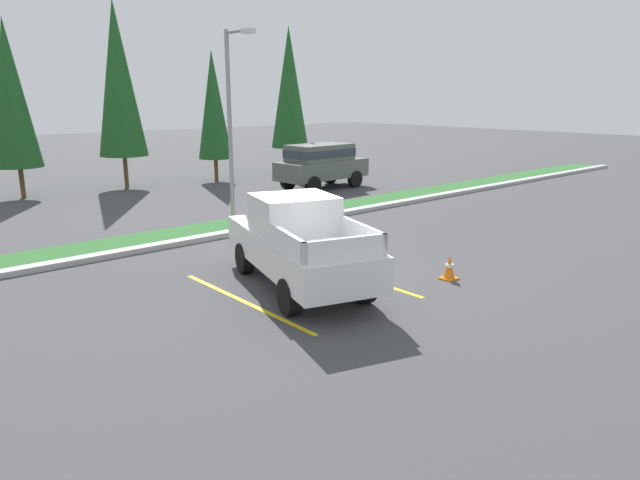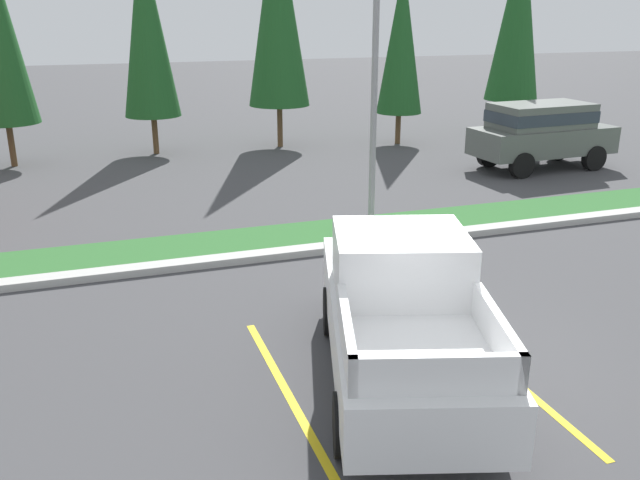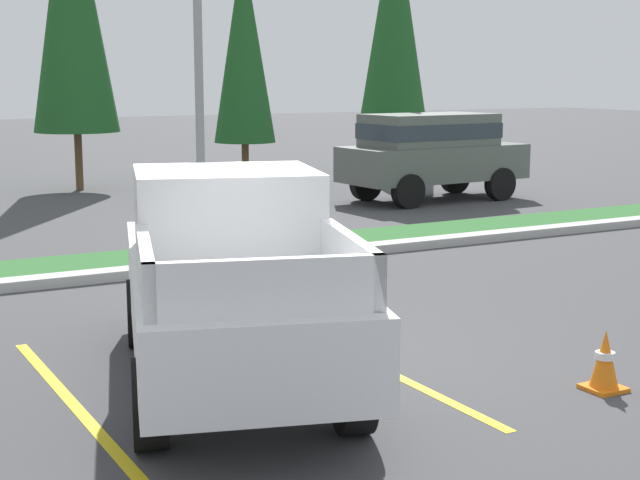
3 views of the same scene
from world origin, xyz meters
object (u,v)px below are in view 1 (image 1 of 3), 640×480
Objects in this scene: suv_distant at (321,163)px; cypress_tree_rightmost at (213,105)px; cypress_tree_center at (11,94)px; cypress_tree_far_right at (289,88)px; pickup_truck_main at (298,243)px; cypress_tree_right_inner at (118,79)px; street_light at (232,116)px; traffic_cone at (449,268)px.

cypress_tree_rightmost reaches higher than suv_distant.
suv_distant is 13.52m from cypress_tree_center.
cypress_tree_far_right is (13.97, -0.88, 0.34)m from cypress_tree_center.
pickup_truck_main is at bearing -133.24° from suv_distant.
street_light is at bearing -94.26° from cypress_tree_right_inner.
cypress_tree_right_inner is 19.43m from traffic_cone.
pickup_truck_main is 20.70m from cypress_tree_far_right.
cypress_tree_center is at bearing 108.87° from street_light.
cypress_tree_right_inner is at bearing 79.85° from pickup_truck_main.
cypress_tree_center is (-11.46, 6.46, 3.15)m from suv_distant.
suv_distant is 9.26m from street_light.
cypress_tree_rightmost reaches higher than pickup_truck_main.
cypress_tree_center reaches higher than street_light.
traffic_cone is (-9.39, -18.13, -4.43)m from cypress_tree_far_right.
cypress_tree_center is 0.87× the size of cypress_tree_right_inner.
suv_distant is 10.09m from cypress_tree_right_inner.
cypress_tree_right_inner is at bearing 137.71° from suv_distant.
cypress_tree_far_right reaches higher than cypress_tree_center.
traffic_cone is (-4.38, -17.94, -3.55)m from cypress_tree_rightmost.
street_light is 11.60m from cypress_tree_center.
cypress_tree_far_right is (12.44, 16.13, 3.68)m from pickup_truck_main.
cypress_tree_rightmost is at bearing -177.88° from cypress_tree_far_right.
cypress_tree_center is at bearing 176.39° from cypress_tree_far_right.
cypress_tree_rightmost is at bearing -11.47° from cypress_tree_right_inner.
cypress_tree_right_inner is 4.67m from cypress_tree_rightmost.
pickup_truck_main is 0.74× the size of cypress_tree_center.
cypress_tree_rightmost is 5.08m from cypress_tree_far_right.
cypress_tree_rightmost is 10.88× the size of traffic_cone.
pickup_truck_main reaches higher than traffic_cone.
traffic_cone is (0.04, -18.84, -4.75)m from cypress_tree_right_inner.
cypress_tree_rightmost is 0.81× the size of cypress_tree_far_right.
suv_distant is 0.72× the size of cypress_tree_rightmost.
cypress_tree_far_right reaches higher than suv_distant.
cypress_tree_right_inner is (3.02, 16.84, 4.00)m from pickup_truck_main.
traffic_cone is (4.59, -19.01, -4.10)m from cypress_tree_center.
cypress_tree_center reaches higher than traffic_cone.
cypress_tree_rightmost is (-2.49, 5.39, 2.61)m from suv_distant.
pickup_truck_main is at bearing 146.83° from traffic_cone.
pickup_truck_main is 1.18× the size of suv_distant.
cypress_tree_rightmost is (4.42, -0.90, -1.20)m from cypress_tree_right_inner.
cypress_tree_rightmost is (5.22, 9.89, 0.15)m from street_light.
suv_distant is at bearing -42.29° from cypress_tree_right_inner.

